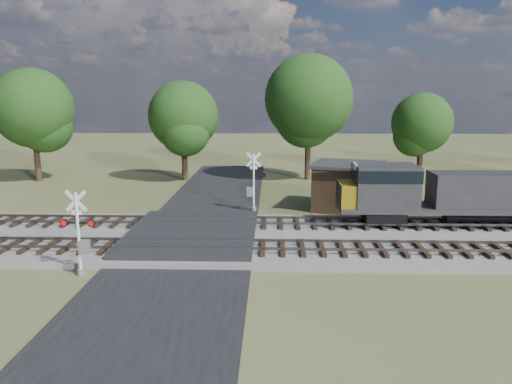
{
  "coord_description": "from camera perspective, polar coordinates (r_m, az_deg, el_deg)",
  "views": [
    {
      "loc": [
        4.43,
        -26.38,
        8.03
      ],
      "look_at": [
        3.52,
        2.0,
        2.49
      ],
      "focal_mm": 35.0,
      "sensor_mm": 36.0,
      "label": 1
    }
  ],
  "objects": [
    {
      "name": "ground",
      "position": [
        27.93,
        -7.41,
        -5.77
      ],
      "size": [
        160.0,
        160.0,
        0.0
      ],
      "primitive_type": "plane",
      "color": "#424C28",
      "rests_on": "ground"
    },
    {
      "name": "treeline",
      "position": [
        47.54,
        6.25,
        9.81
      ],
      "size": [
        79.48,
        9.96,
        11.87
      ],
      "color": "black",
      "rests_on": "ground"
    },
    {
      "name": "equipment_shed",
      "position": [
        36.17,
        10.46,
        0.72
      ],
      "size": [
        6.03,
        6.03,
        3.29
      ],
      "rotation": [
        0.0,
        0.0,
        -0.29
      ],
      "color": "#46321E",
      "rests_on": "ground"
    },
    {
      "name": "track_far",
      "position": [
        30.38,
        -0.69,
        -3.49
      ],
      "size": [
        140.0,
        2.6,
        0.33
      ],
      "color": "black",
      "rests_on": "ballast_bed"
    },
    {
      "name": "track_near",
      "position": [
        25.57,
        -1.19,
        -6.3
      ],
      "size": [
        140.0,
        2.6,
        0.33
      ],
      "color": "black",
      "rests_on": "ballast_bed"
    },
    {
      "name": "crossing_signal_far",
      "position": [
        34.64,
        -0.41,
        0.58
      ],
      "size": [
        1.7,
        0.37,
        4.21
      ],
      "rotation": [
        0.0,
        0.0,
        3.11
      ],
      "color": "silver",
      "rests_on": "ground"
    },
    {
      "name": "ballast_bed",
      "position": [
        28.56,
        13.07,
        -5.28
      ],
      "size": [
        140.0,
        10.0,
        0.3
      ],
      "primitive_type": "cube",
      "color": "gray",
      "rests_on": "ground"
    },
    {
      "name": "road",
      "position": [
        27.92,
        -7.41,
        -5.69
      ],
      "size": [
        7.0,
        60.0,
        0.08
      ],
      "primitive_type": "cube",
      "color": "black",
      "rests_on": "ground"
    },
    {
      "name": "crossing_signal_near",
      "position": [
        23.73,
        -19.42,
        -5.23
      ],
      "size": [
        1.59,
        0.34,
        3.94
      ],
      "rotation": [
        0.0,
        0.0,
        -0.03
      ],
      "color": "silver",
      "rests_on": "ground"
    },
    {
      "name": "crossing_panel",
      "position": [
        28.31,
        -7.26,
        -4.87
      ],
      "size": [
        7.0,
        9.0,
        0.62
      ],
      "primitive_type": "cube",
      "color": "#262628",
      "rests_on": "ground"
    }
  ]
}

